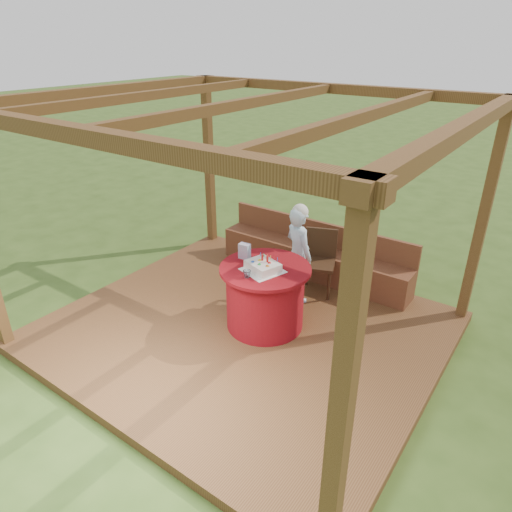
{
  "coord_description": "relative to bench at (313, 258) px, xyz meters",
  "views": [
    {
      "loc": [
        2.88,
        -3.77,
        3.4
      ],
      "look_at": [
        0.0,
        0.25,
        1.0
      ],
      "focal_mm": 32.0,
      "sensor_mm": 36.0,
      "label": 1
    }
  ],
  "objects": [
    {
      "name": "table",
      "position": [
        0.18,
        -1.53,
        0.14
      ],
      "size": [
        1.09,
        1.09,
        0.81
      ],
      "color": "maroon",
      "rests_on": "deck"
    },
    {
      "name": "deck",
      "position": [
        0.0,
        -1.72,
        -0.32
      ],
      "size": [
        4.5,
        4.0,
        0.12
      ],
      "primitive_type": "cube",
      "color": "brown",
      "rests_on": "ground"
    },
    {
      "name": "gift_bag",
      "position": [
        -0.17,
        -1.48,
        0.64
      ],
      "size": [
        0.14,
        0.1,
        0.19
      ],
      "primitive_type": "cube",
      "rotation": [
        0.0,
        0.0,
        0.09
      ],
      "color": "pink",
      "rests_on": "table"
    },
    {
      "name": "drinking_glass",
      "position": [
        0.15,
        -1.85,
        0.58
      ],
      "size": [
        0.11,
        0.11,
        0.09
      ],
      "primitive_type": "imported",
      "rotation": [
        0.0,
        0.0,
        0.29
      ],
      "color": "white",
      "rests_on": "table"
    },
    {
      "name": "chair",
      "position": [
        0.29,
        -0.36,
        0.23
      ],
      "size": [
        0.57,
        0.57,
        0.89
      ],
      "color": "#382111",
      "rests_on": "deck"
    },
    {
      "name": "elderly_woman",
      "position": [
        0.17,
        -0.74,
        0.42
      ],
      "size": [
        0.57,
        0.49,
        1.37
      ],
      "color": "#9BC9E6",
      "rests_on": "deck"
    },
    {
      "name": "birthday_cake",
      "position": [
        0.2,
        -1.62,
        0.6
      ],
      "size": [
        0.52,
        0.52,
        0.18
      ],
      "color": "white",
      "rests_on": "table"
    },
    {
      "name": "bench",
      "position": [
        0.0,
        0.0,
        0.0
      ],
      "size": [
        3.0,
        0.42,
        0.8
      ],
      "color": "brown",
      "rests_on": "deck"
    },
    {
      "name": "pergola",
      "position": [
        0.0,
        -1.72,
        2.02
      ],
      "size": [
        4.5,
        4.0,
        2.72
      ],
      "color": "brown",
      "rests_on": "deck"
    },
    {
      "name": "ground",
      "position": [
        0.0,
        -1.72,
        -0.38
      ],
      "size": [
        60.0,
        60.0,
        0.0
      ],
      "primitive_type": "plane",
      "color": "#314C19",
      "rests_on": "ground"
    }
  ]
}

